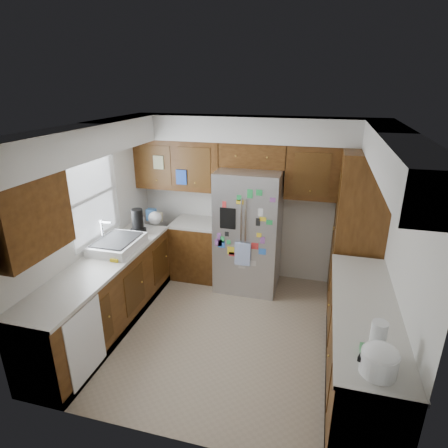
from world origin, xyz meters
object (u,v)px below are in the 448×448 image
(fridge, at_px, (249,230))
(rice_cooker, at_px, (380,359))
(pantry, at_px, (358,231))
(paper_towel, at_px, (378,338))

(fridge, height_order, rice_cooker, fridge)
(pantry, height_order, paper_towel, pantry)
(rice_cooker, xyz_separation_m, paper_towel, (0.01, 0.24, 0.02))
(pantry, xyz_separation_m, paper_towel, (0.01, -2.29, -0.01))
(pantry, distance_m, rice_cooker, 2.53)
(pantry, bearing_deg, paper_towel, -89.72)
(pantry, bearing_deg, fridge, 177.94)
(rice_cooker, relative_size, paper_towel, 1.00)
(rice_cooker, height_order, paper_towel, paper_towel)
(fridge, height_order, paper_towel, fridge)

